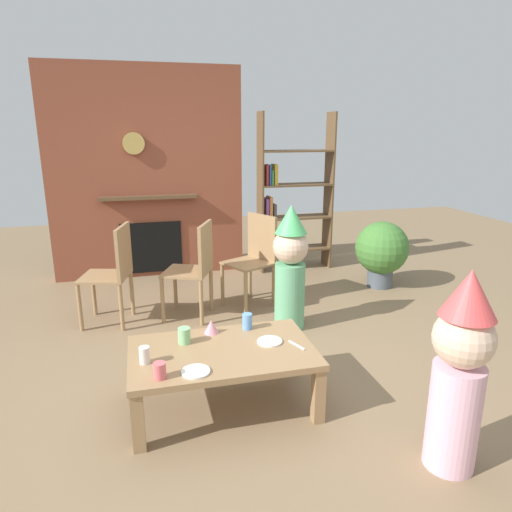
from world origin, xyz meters
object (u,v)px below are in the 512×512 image
paper_cup_near_left (145,355)px  dining_chair_left (115,269)px  paper_cup_center (247,321)px  coffee_table (222,358)px  paper_plate_rear (196,372)px  dining_chair_right (255,255)px  child_in_pink (290,264)px  bookshelf (289,200)px  paper_plate_front (270,341)px  paper_cup_far_left (160,371)px  paper_cup_near_right (184,336)px  birthday_cake_slice (211,327)px  child_with_cone_hat (460,367)px  potted_plant_tall (382,250)px  dining_chair_middle (196,265)px

paper_cup_near_left → dining_chair_left: 1.60m
paper_cup_center → coffee_table: bearing=-130.2°
paper_cup_center → paper_plate_rear: (-0.41, -0.50, -0.05)m
coffee_table → dining_chair_right: bearing=69.3°
paper_plate_rear → child_in_pink: (0.98, 1.28, 0.18)m
bookshelf → dining_chair_right: size_ratio=2.11×
bookshelf → paper_plate_front: bookshelf is taller
paper_cup_far_left → dining_chair_left: (-0.30, 1.77, 0.07)m
paper_cup_near_left → paper_cup_near_right: same height
paper_cup_near_left → birthday_cake_slice: (0.44, 0.31, -0.01)m
bookshelf → child_with_cone_hat: size_ratio=1.76×
birthday_cake_slice → potted_plant_tall: bearing=36.5°
paper_cup_center → paper_plate_front: bearing=-68.4°
dining_chair_right → paper_cup_near_left: bearing=30.7°
coffee_table → paper_cup_near_right: (-0.22, 0.15, 0.11)m
paper_plate_rear → dining_chair_right: 2.09m
paper_cup_near_left → child_in_pink: (1.25, 1.10, 0.14)m
child_in_pink → potted_plant_tall: bearing=157.8°
birthday_cake_slice → dining_chair_left: size_ratio=0.11×
dining_chair_left → paper_plate_front: bearing=137.9°
child_with_cone_hat → child_in_pink: size_ratio=0.98×
coffee_table → dining_chair_right: (0.63, 1.68, 0.17)m
birthday_cake_slice → child_with_cone_hat: bearing=-44.8°
coffee_table → dining_chair_left: (-0.69, 1.53, 0.17)m
paper_cup_near_right → child_in_pink: child_in_pink is taller
child_with_cone_hat → dining_chair_left: 2.92m
bookshelf → child_in_pink: (-0.54, -1.70, -0.29)m
paper_plate_front → child_with_cone_hat: child_with_cone_hat is taller
paper_cup_near_left → paper_cup_near_right: 0.32m
dining_chair_middle → dining_chair_left: bearing=18.8°
paper_cup_near_left → birthday_cake_slice: 0.54m
bookshelf → dining_chair_right: (-0.69, -1.07, -0.36)m
paper_cup_center → paper_plate_rear: bearing=-129.9°
bookshelf → potted_plant_tall: 1.28m
bookshelf → potted_plant_tall: bookshelf is taller
paper_cup_near_left → child_with_cone_hat: child_with_cone_hat is taller
paper_plate_front → dining_chair_left: bearing=123.8°
paper_cup_near_left → paper_cup_near_right: size_ratio=0.99×
paper_cup_near_right → child_in_pink: 1.35m
coffee_table → child_in_pink: 1.33m
birthday_cake_slice → paper_plate_rear: bearing=-108.7°
child_with_cone_hat → potted_plant_tall: 2.87m
paper_plate_rear → dining_chair_middle: 1.73m
paper_plate_rear → paper_cup_near_right: bearing=93.4°
paper_cup_center → child_in_pink: child_in_pink is taller
paper_plate_front → birthday_cake_slice: 0.41m
dining_chair_right → paper_plate_front: bearing=52.1°
paper_plate_front → dining_chair_left: size_ratio=0.18×
child_with_cone_hat → paper_cup_near_left: bearing=11.1°
paper_cup_near_right → dining_chair_left: (-0.47, 1.38, 0.07)m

